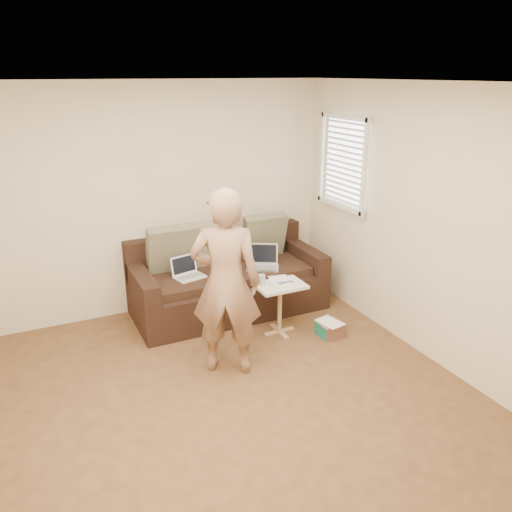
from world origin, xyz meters
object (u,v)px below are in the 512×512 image
(sofa, at_px, (229,277))
(laptop_white, at_px, (190,278))
(drinking_glass, at_px, (262,280))
(striped_box, at_px, (330,329))
(side_table, at_px, (280,309))
(laptop_silver, at_px, (263,269))
(person, at_px, (226,283))

(sofa, height_order, laptop_white, sofa)
(laptop_white, xyz_separation_m, drinking_glass, (0.58, -0.64, 0.11))
(laptop_white, relative_size, striped_box, 1.25)
(side_table, relative_size, drinking_glass, 4.71)
(sofa, relative_size, side_table, 3.89)
(laptop_white, distance_m, side_table, 1.06)
(laptop_silver, relative_size, side_table, 0.65)
(person, bearing_deg, drinking_glass, -113.11)
(person, xyz_separation_m, striped_box, (1.23, 0.12, -0.80))
(person, bearing_deg, sofa, -84.76)
(striped_box, bearing_deg, person, -174.59)
(side_table, bearing_deg, laptop_silver, 81.40)
(laptop_white, relative_size, drinking_glass, 2.65)
(laptop_white, height_order, striped_box, laptop_white)
(laptop_silver, distance_m, drinking_glass, 0.62)
(laptop_white, distance_m, drinking_glass, 0.86)
(striped_box, bearing_deg, laptop_white, 140.99)
(side_table, relative_size, striped_box, 2.23)
(laptop_white, bearing_deg, person, -104.57)
(laptop_silver, height_order, person, person)
(laptop_silver, relative_size, drinking_glass, 3.07)
(laptop_silver, height_order, striped_box, laptop_silver)
(sofa, distance_m, laptop_silver, 0.41)
(striped_box, bearing_deg, side_table, 146.68)
(person, distance_m, drinking_glass, 0.80)
(sofa, height_order, striped_box, sofa)
(side_table, height_order, striped_box, side_table)
(laptop_silver, distance_m, striped_box, 1.05)
(person, bearing_deg, striped_box, -145.83)
(sofa, relative_size, laptop_white, 6.92)
(laptop_white, distance_m, person, 1.16)
(sofa, relative_size, striped_box, 8.66)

